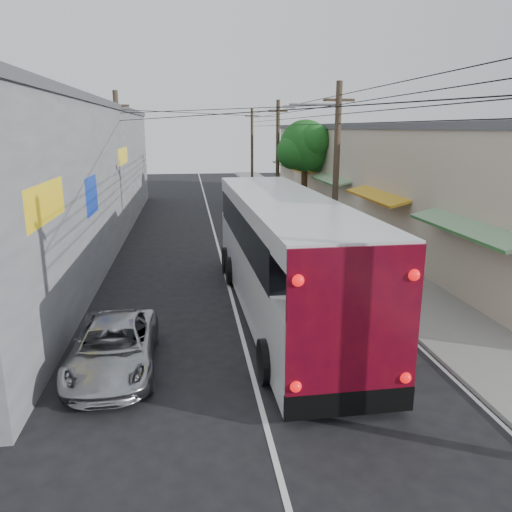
{
  "coord_description": "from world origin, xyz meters",
  "views": [
    {
      "loc": [
        -1.44,
        -9.06,
        6.01
      ],
      "look_at": [
        0.77,
        7.26,
        1.78
      ],
      "focal_mm": 35.0,
      "sensor_mm": 36.0,
      "label": 1
    }
  ],
  "objects": [
    {
      "name": "street_tree",
      "position": [
        6.87,
        26.02,
        4.67
      ],
      "size": [
        4.4,
        4.0,
        6.6
      ],
      "color": "#3F2B19",
      "rests_on": "ground"
    },
    {
      "name": "ground",
      "position": [
        0.0,
        0.0,
        0.0
      ],
      "size": [
        120.0,
        120.0,
        0.0
      ],
      "primitive_type": "plane",
      "color": "black",
      "rests_on": "ground"
    },
    {
      "name": "coach_bus",
      "position": [
        1.57,
        6.62,
        2.01
      ],
      "size": [
        3.35,
        13.56,
        3.89
      ],
      "rotation": [
        0.0,
        0.0,
        0.02
      ],
      "color": "silver",
      "rests_on": "ground"
    },
    {
      "name": "pedestrian_far",
      "position": [
        7.6,
        14.6,
        0.83
      ],
      "size": [
        0.85,
        0.78,
        1.41
      ],
      "primitive_type": "imported",
      "rotation": [
        0.0,
        0.0,
        2.69
      ],
      "color": "#9BB4E2",
      "rests_on": "sidewalk"
    },
    {
      "name": "sidewalk",
      "position": [
        6.5,
        20.0,
        0.06
      ],
      "size": [
        3.0,
        80.0,
        0.12
      ],
      "primitive_type": "cube",
      "color": "slate",
      "rests_on": "ground"
    },
    {
      "name": "parked_car_far",
      "position": [
        3.8,
        29.3,
        0.78
      ],
      "size": [
        1.95,
        4.84,
        1.56
      ],
      "primitive_type": "imported",
      "rotation": [
        0.0,
        0.0,
        0.06
      ],
      "color": "black",
      "rests_on": "ground"
    },
    {
      "name": "utility_poles",
      "position": [
        3.13,
        20.33,
        4.13
      ],
      "size": [
        11.8,
        45.28,
        8.0
      ],
      "color": "#473828",
      "rests_on": "ground"
    },
    {
      "name": "parked_car_mid",
      "position": [
        4.49,
        24.92,
        0.66
      ],
      "size": [
        1.83,
        4.0,
        1.33
      ],
      "primitive_type": "imported",
      "rotation": [
        0.0,
        0.0,
        0.07
      ],
      "color": "#232328",
      "rests_on": "ground"
    },
    {
      "name": "building_right",
      "position": [
        10.99,
        22.0,
        3.15
      ],
      "size": [
        7.09,
        40.0,
        6.25
      ],
      "color": "#B9AA93",
      "rests_on": "ground"
    },
    {
      "name": "pedestrian_near",
      "position": [
        5.97,
        14.26,
        0.93
      ],
      "size": [
        0.69,
        0.57,
        1.63
      ],
      "primitive_type": "imported",
      "rotation": [
        0.0,
        0.0,
        2.8
      ],
      "color": "pink",
      "rests_on": "sidewalk"
    },
    {
      "name": "parked_suv",
      "position": [
        4.6,
        13.0,
        0.77
      ],
      "size": [
        2.19,
        5.32,
        1.54
      ],
      "primitive_type": "imported",
      "rotation": [
        0.0,
        0.0,
        0.01
      ],
      "color": "#97959D",
      "rests_on": "ground"
    },
    {
      "name": "building_left",
      "position": [
        -8.5,
        18.0,
        3.65
      ],
      "size": [
        7.2,
        36.0,
        7.25
      ],
      "color": "gray",
      "rests_on": "ground"
    },
    {
      "name": "jeepney",
      "position": [
        -3.45,
        2.97,
        0.63
      ],
      "size": [
        2.16,
        4.55,
        1.25
      ],
      "primitive_type": "imported",
      "rotation": [
        0.0,
        0.0,
        0.02
      ],
      "color": "#AAABB1",
      "rests_on": "ground"
    }
  ]
}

